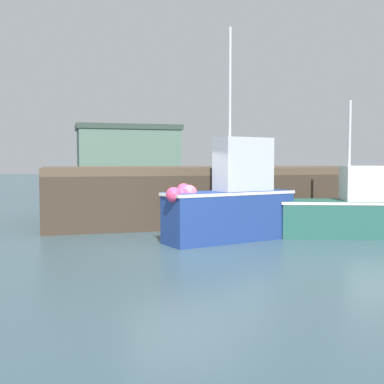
% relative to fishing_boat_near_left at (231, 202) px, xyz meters
% --- Properties ---
extents(ground, '(120.00, 160.00, 0.10)m').
position_rel_fishing_boat_near_left_xyz_m(ground, '(-1.78, -0.85, -1.13)').
color(ground, '#38515B').
extents(pier, '(13.76, 6.03, 2.01)m').
position_rel_fishing_boat_near_left_xyz_m(pier, '(1.68, 4.63, 0.56)').
color(pier, brown).
rests_on(pier, ground).
extents(fishing_boat_near_left, '(3.99, 2.06, 5.87)m').
position_rel_fishing_boat_near_left_xyz_m(fishing_boat_near_left, '(0.00, 0.00, 0.00)').
color(fishing_boat_near_left, navy).
rests_on(fishing_boat_near_left, ground).
extents(fishing_boat_near_right, '(4.26, 2.62, 3.99)m').
position_rel_fishing_boat_near_left_xyz_m(fishing_boat_near_right, '(3.67, -0.26, -0.31)').
color(fishing_boat_near_right, '#23564C').
rests_on(fishing_boat_near_right, ground).
extents(rowboat, '(1.53, 0.74, 0.37)m').
position_rel_fishing_boat_near_left_xyz_m(rowboat, '(4.63, 1.33, -0.92)').
color(rowboat, silver).
rests_on(rowboat, ground).
extents(warehouse, '(10.04, 5.20, 5.77)m').
position_rel_fishing_boat_near_left_xyz_m(warehouse, '(2.05, 35.29, 1.82)').
color(warehouse, '#4C6656').
rests_on(warehouse, ground).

